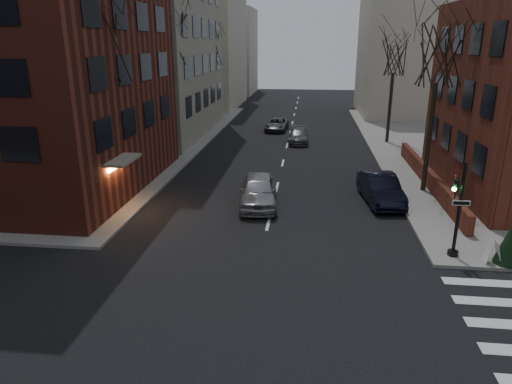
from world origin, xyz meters
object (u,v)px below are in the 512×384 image
parked_sedan (381,189)px  car_lane_gray (299,136)px  traffic_signal (457,216)px  streetlamp_far (220,83)px  evergreen_shrub (510,243)px  tree_left_b (169,38)px  tree_left_c (209,48)px  car_lane_far (277,125)px  tree_left_a (100,45)px  tree_right_a (439,53)px  tree_right_b (395,55)px  car_lane_silver (258,191)px  streetlamp_near (165,108)px  sandwich_board (493,252)px

parked_sedan → car_lane_gray: size_ratio=1.13×
traffic_signal → streetlamp_far: 36.81m
parked_sedan → evergreen_shrub: (3.99, -7.35, 0.24)m
tree_left_b → tree_left_c: 14.03m
car_lane_far → tree_left_a: bearing=-103.6°
parked_sedan → car_lane_gray: (-5.00, 15.46, -0.18)m
tree_left_c → tree_right_a: size_ratio=1.00×
tree_right_b → car_lane_silver: (-9.60, -17.44, -6.74)m
tree_right_a → streetlamp_near: 17.87m
tree_left_b → tree_right_b: bearing=18.8°
streetlamp_near → car_lane_silver: 11.03m
sandwich_board → evergreen_shrub: (0.59, 0.00, 0.43)m
streetlamp_far → tree_right_a: bearing=-54.7°
sandwich_board → tree_right_b: bearing=95.1°
sandwich_board → evergreen_shrub: bearing=3.7°
parked_sedan → car_lane_far: size_ratio=1.10×
tree_left_c → streetlamp_far: size_ratio=1.55×
tree_left_c → tree_right_a: 28.17m
tree_right_b → car_lane_far: tree_right_b is taller
tree_left_b → car_lane_gray: (9.76, 5.31, -8.29)m
tree_left_a → parked_sedan: 16.73m
car_lane_far → sandwich_board: bearing=-65.1°
streetlamp_far → car_lane_silver: (7.40, -27.44, -3.39)m
car_lane_far → tree_left_b: bearing=-119.6°
car_lane_silver → evergreen_shrub: (10.75, -6.06, 0.19)m
tree_left_b → car_lane_silver: tree_left_b is taller
car_lane_silver → streetlamp_far: bearing=99.7°
tree_left_b → car_lane_far: (7.38, 11.01, -8.30)m
tree_left_a → tree_left_b: (0.00, 12.00, 0.44)m
tree_left_c → evergreen_shrub: 37.32m
tree_right_b → parked_sedan: tree_right_b is taller
traffic_signal → streetlamp_near: bearing=141.1°
streetlamp_near → tree_right_a: bearing=-13.2°
tree_left_b → evergreen_shrub: tree_left_b is taller
streetlamp_near → car_lane_far: size_ratio=1.41×
tree_left_a → evergreen_shrub: tree_left_a is taller
car_lane_gray → tree_right_b: bearing=4.5°
parked_sedan → sandwich_board: (3.40, -7.35, -0.19)m
tree_left_b → sandwich_board: 26.55m
car_lane_far → tree_left_c: bearing=162.1°
tree_left_a → car_lane_gray: (9.76, 17.31, -7.84)m
traffic_signal → sandwich_board: size_ratio=4.30×
car_lane_far → streetlamp_near: bearing=-110.1°
streetlamp_near → car_lane_silver: bearing=-45.2°
tree_left_c → tree_right_a: bearing=-51.3°
streetlamp_near → car_lane_far: streetlamp_near is taller
tree_right_b → car_lane_far: (-10.22, 5.01, -6.97)m
traffic_signal → car_lane_far: (-9.36, 28.01, -1.29)m
tree_left_a → sandwich_board: tree_left_a is taller
tree_left_c → evergreen_shrub: tree_left_c is taller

